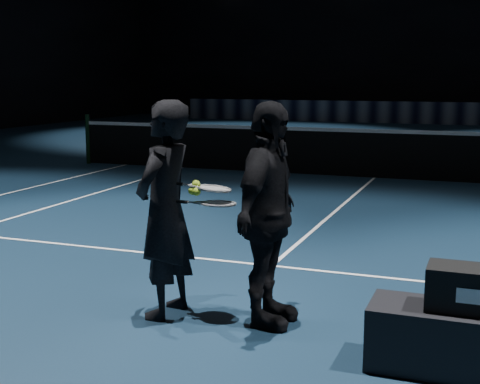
# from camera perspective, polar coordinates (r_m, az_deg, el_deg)

# --- Properties ---
(floor) EXTENTS (36.00, 36.00, 0.00)m
(floor) POSITION_cam_1_polar(r_m,az_deg,el_deg) (13.11, 11.35, 1.13)
(floor) COLOR #0D1E32
(floor) RESTS_ON ground
(wall_back) EXTENTS (30.00, 0.00, 30.00)m
(wall_back) POSITION_cam_1_polar(r_m,az_deg,el_deg) (31.01, 17.30, 15.11)
(wall_back) COLOR black
(wall_back) RESTS_ON ground
(court_lines) EXTENTS (10.98, 23.78, 0.01)m
(court_lines) POSITION_cam_1_polar(r_m,az_deg,el_deg) (13.10, 11.35, 1.15)
(court_lines) COLOR white
(court_lines) RESTS_ON floor
(net_post_left) EXTENTS (0.10, 0.10, 1.10)m
(net_post_left) POSITION_cam_1_polar(r_m,az_deg,el_deg) (15.40, -12.85, 4.42)
(net_post_left) COLOR black
(net_post_left) RESTS_ON floor
(net_mesh) EXTENTS (12.80, 0.02, 0.86)m
(net_mesh) POSITION_cam_1_polar(r_m,az_deg,el_deg) (13.05, 11.41, 3.08)
(net_mesh) COLOR black
(net_mesh) RESTS_ON floor
(net_tape) EXTENTS (12.80, 0.03, 0.07)m
(net_tape) POSITION_cam_1_polar(r_m,az_deg,el_deg) (13.00, 11.48, 5.12)
(net_tape) COLOR white
(net_tape) RESTS_ON net_mesh
(sponsor_backdrop) EXTENTS (22.00, 0.15, 0.90)m
(sponsor_backdrop) POSITION_cam_1_polar(r_m,az_deg,el_deg) (28.41, 16.52, 6.47)
(sponsor_backdrop) COLOR black
(sponsor_backdrop) RESTS_ON floor
(player_a) EXTENTS (0.47, 0.67, 1.77)m
(player_a) POSITION_cam_1_polar(r_m,az_deg,el_deg) (5.43, -6.42, -1.52)
(player_a) COLOR black
(player_a) RESTS_ON floor
(player_b) EXTENTS (0.47, 1.05, 1.77)m
(player_b) POSITION_cam_1_polar(r_m,az_deg,el_deg) (5.20, 2.39, -1.99)
(player_b) COLOR black
(player_b) RESTS_ON floor
(racket_lower) EXTENTS (0.70, 0.29, 0.03)m
(racket_lower) POSITION_cam_1_polar(r_m,az_deg,el_deg) (5.28, -1.86, -1.00)
(racket_lower) COLOR black
(racket_lower) RESTS_ON player_a
(racket_upper) EXTENTS (0.71, 0.34, 0.10)m
(racket_upper) POSITION_cam_1_polar(r_m,az_deg,el_deg) (5.31, -2.26, 0.30)
(racket_upper) COLOR black
(racket_upper) RESTS_ON player_b
(tennis_balls) EXTENTS (0.12, 0.10, 0.12)m
(tennis_balls) POSITION_cam_1_polar(r_m,az_deg,el_deg) (5.32, -3.87, 0.25)
(tennis_balls) COLOR #A4BF28
(tennis_balls) RESTS_ON racket_upper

